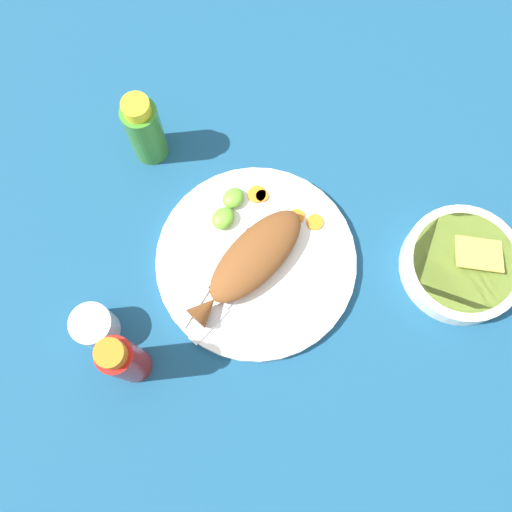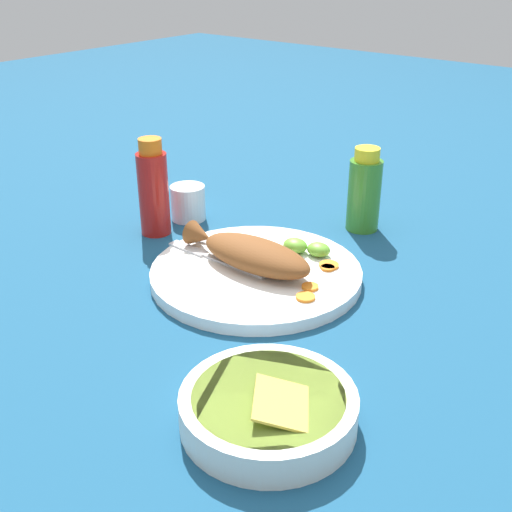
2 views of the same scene
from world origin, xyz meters
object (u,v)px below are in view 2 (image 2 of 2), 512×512
(fried_fish, at_px, (251,253))
(hot_sauce_bottle_green, at_px, (364,192))
(main_plate, at_px, (256,274))
(fork_far, at_px, (230,247))
(guacamole_bowl, at_px, (269,407))
(fork_near, at_px, (209,256))
(salt_cup, at_px, (188,205))
(hot_sauce_bottle_red, at_px, (153,190))

(fried_fish, xyz_separation_m, hot_sauce_bottle_green, (0.04, 0.26, 0.03))
(main_plate, distance_m, fork_far, 0.08)
(fried_fish, distance_m, guacamole_bowl, 0.32)
(fried_fish, bearing_deg, fork_near, -166.39)
(guacamole_bowl, bearing_deg, main_plate, 131.08)
(hot_sauce_bottle_green, bearing_deg, guacamole_bowl, -70.07)
(hot_sauce_bottle_green, height_order, salt_cup, hot_sauce_bottle_green)
(hot_sauce_bottle_red, bearing_deg, fork_near, -14.28)
(hot_sauce_bottle_green, bearing_deg, fork_far, -113.84)
(fried_fish, relative_size, hot_sauce_bottle_green, 1.54)
(hot_sauce_bottle_red, xyz_separation_m, salt_cup, (0.00, 0.08, -0.05))
(main_plate, bearing_deg, hot_sauce_bottle_red, 174.08)
(hot_sauce_bottle_red, height_order, salt_cup, hot_sauce_bottle_red)
(hot_sauce_bottle_green, bearing_deg, salt_cup, -149.32)
(main_plate, xyz_separation_m, fried_fish, (-0.01, 0.00, 0.03))
(fork_near, xyz_separation_m, fork_far, (0.00, 0.05, 0.00))
(main_plate, relative_size, hot_sauce_bottle_green, 2.15)
(fork_near, bearing_deg, fried_fish, -166.18)
(salt_cup, relative_size, guacamole_bowl, 0.34)
(hot_sauce_bottle_red, relative_size, hot_sauce_bottle_green, 1.14)
(main_plate, height_order, salt_cup, salt_cup)
(main_plate, relative_size, fork_far, 1.69)
(fried_fish, bearing_deg, hot_sauce_bottle_red, 173.91)
(fried_fish, distance_m, fork_near, 0.07)
(main_plate, xyz_separation_m, hot_sauce_bottle_green, (0.03, 0.26, 0.06))
(fork_far, relative_size, hot_sauce_bottle_red, 1.12)
(fried_fish, xyz_separation_m, salt_cup, (-0.23, 0.10, -0.01))
(main_plate, distance_m, guacamole_bowl, 0.32)
(hot_sauce_bottle_red, distance_m, guacamole_bowl, 0.52)
(fork_near, xyz_separation_m, hot_sauce_bottle_red, (-0.16, 0.04, 0.06))
(fork_near, bearing_deg, guacamole_bowl, 142.40)
(fork_far, height_order, hot_sauce_bottle_green, hot_sauce_bottle_green)
(fork_far, relative_size, hot_sauce_bottle_green, 1.27)
(salt_cup, bearing_deg, guacamole_bowl, -37.45)
(salt_cup, bearing_deg, hot_sauce_bottle_red, -90.96)
(main_plate, bearing_deg, fork_near, -168.15)
(main_plate, distance_m, fork_near, 0.08)
(fork_near, distance_m, salt_cup, 0.20)
(main_plate, relative_size, hot_sauce_bottle_red, 1.88)
(main_plate, height_order, hot_sauce_bottle_green, hot_sauce_bottle_green)
(main_plate, bearing_deg, salt_cup, 156.61)
(main_plate, xyz_separation_m, hot_sauce_bottle_red, (-0.24, 0.02, 0.07))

